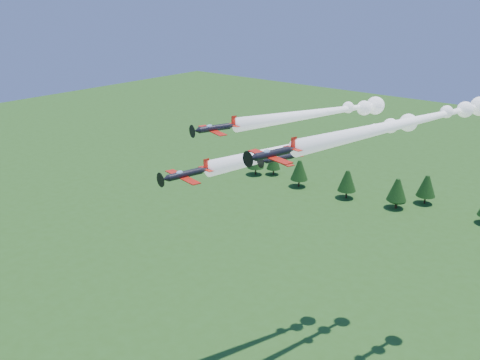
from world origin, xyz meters
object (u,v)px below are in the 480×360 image
Objects in this scene: plane_right at (414,121)px; plane_slot at (280,158)px; plane_left at (325,112)px; plane_lead at (337,139)px.

plane_right is 7.06× the size of plane_slot.
plane_left is 5.20× the size of plane_slot.
plane_right is at bearing 72.94° from plane_slot.
plane_lead is 7.24m from plane_left.
plane_right is at bearing 26.51° from plane_lead.
plane_left reaches higher than plane_slot.
plane_left is 17.96m from plane_right.
plane_lead is at bearing 104.54° from plane_slot.
plane_slot is (-1.10, -16.60, 0.02)m from plane_lead.
plane_left is at bearing -168.71° from plane_right.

